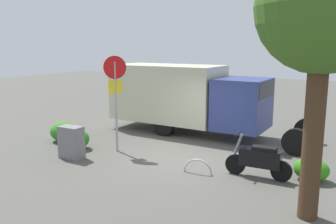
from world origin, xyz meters
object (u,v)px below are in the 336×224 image
Objects in this scene: stop_sign at (115,88)px; utility_cabinet at (71,142)px; motorcycle at (259,159)px; box_truck_near at (188,95)px; street_tree at (323,11)px; bike_rack_hoop at (198,173)px.

utility_cabinet is at bearing 56.02° from stop_sign.
stop_sign reaches higher than motorcycle.
box_truck_near is at bearing -44.53° from motorcycle.
street_tree reaches higher than motorcycle.
stop_sign reaches higher than bike_rack_hoop.
street_tree reaches higher than stop_sign.
bike_rack_hoop is (1.61, 0.45, -0.52)m from motorcycle.
utility_cabinet is at bearing 10.29° from motorcycle.
street_tree reaches higher than utility_cabinet.
box_truck_near is 5.06m from bike_rack_hoop.
stop_sign is (1.07, 3.54, 0.60)m from box_truck_near.
motorcycle is at bearing -51.70° from street_tree.
stop_sign is at bearing -2.83° from motorcycle.
box_truck_near is 3.74m from stop_sign.
street_tree is 6.54× the size of bike_rack_hoop.
street_tree is at bearing 161.60° from stop_sign.
motorcycle is 0.56× the size of stop_sign.
motorcycle is 1.75m from bike_rack_hoop.
motorcycle is 0.33× the size of street_tree.
motorcycle is (-3.81, 3.83, -1.04)m from box_truck_near.
utility_cabinet is at bearing -6.57° from street_tree.
stop_sign is 3.80× the size of bike_rack_hoop.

